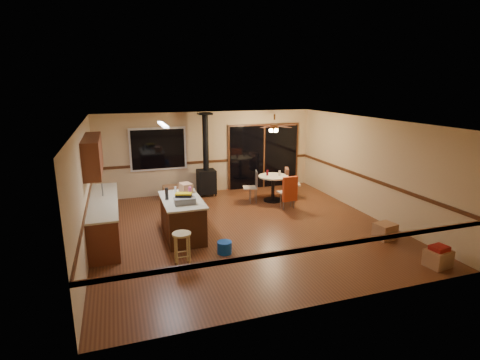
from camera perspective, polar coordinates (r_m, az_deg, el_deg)
name	(u,v)px	position (r m, az deg, el deg)	size (l,w,h in m)	color
floor	(244,228)	(9.24, 0.59, -7.36)	(7.00, 7.00, 0.00)	#5D301A
ceiling	(244,122)	(8.63, 0.64, 8.90)	(7.00, 7.00, 0.00)	silver
wall_back	(209,152)	(12.14, -4.80, 4.22)	(7.00, 7.00, 0.00)	tan
wall_front	(320,229)	(5.80, 12.07, -7.36)	(7.00, 7.00, 0.00)	tan
wall_left	(85,190)	(8.42, -22.53, -1.35)	(7.00, 7.00, 0.00)	tan
wall_right	(369,167)	(10.50, 18.99, 1.90)	(7.00, 7.00, 0.00)	tan
chair_rail	(244,189)	(8.92, 0.61, -1.38)	(7.00, 7.00, 0.08)	#482512
window	(158,149)	(11.79, -12.36, 4.63)	(1.72, 0.10, 1.32)	black
sliding_door	(264,157)	(12.71, 3.64, 3.56)	(2.52, 0.10, 2.10)	black
lower_cabinets	(105,219)	(9.13, -19.94, -5.66)	(0.60, 3.00, 0.86)	brown
countertop	(103,201)	(8.99, -20.19, -2.96)	(0.64, 3.04, 0.04)	beige
upper_cabinets	(93,155)	(8.96, -21.51, 3.59)	(0.35, 2.00, 0.80)	brown
kitchen_island	(182,217)	(8.74, -8.78, -5.67)	(0.88, 1.68, 0.90)	#3C1E0F
wood_stove	(206,173)	(11.78, -5.17, 1.07)	(0.55, 0.50, 2.52)	black
ceiling_fan	(274,128)	(10.96, 5.26, 7.95)	(0.24, 0.24, 0.55)	brown
fluorescent_strip	(163,125)	(8.52, -11.68, 8.27)	(0.10, 1.20, 0.04)	white
toolbox_grey	(185,201)	(8.20, -8.41, -3.18)	(0.45, 0.25, 0.14)	slate
toolbox_black	(184,198)	(8.29, -8.57, -2.80)	(0.35, 0.18, 0.19)	black
toolbox_yellow_lid	(184,194)	(8.26, -8.60, -2.07)	(0.35, 0.19, 0.03)	gold
box_on_island	(186,188)	(9.09, -8.24, -1.17)	(0.24, 0.33, 0.22)	#A27048
bottle_dark	(167,194)	(8.58, -11.11, -2.07)	(0.08, 0.08, 0.27)	black
bottle_pink	(190,192)	(8.73, -7.63, -1.78)	(0.07, 0.07, 0.23)	#D84C8C
bottle_white	(175,190)	(9.05, -9.81, -1.50)	(0.05, 0.05, 0.16)	white
bar_stool	(182,249)	(7.43, -8.80, -10.36)	(0.36, 0.36, 0.66)	tan
blue_bucket	(225,247)	(7.92, -2.37, -10.23)	(0.31, 0.31, 0.26)	#0C47B4
dining_table	(273,184)	(11.27, 5.06, -0.58)	(0.89, 0.89, 0.78)	black
glass_red	(267,173)	(11.22, 4.19, 1.13)	(0.06, 0.06, 0.17)	#590C14
glass_cream	(280,173)	(11.22, 6.04, 1.05)	(0.07, 0.07, 0.15)	beige
chair_left	(254,183)	(11.10, 2.08, -0.45)	(0.49, 0.49, 0.51)	tan
chair_near	(290,189)	(10.53, 7.56, -1.34)	(0.46, 0.50, 0.70)	tan
chair_right	(287,179)	(11.57, 7.25, 0.09)	(0.58, 0.56, 0.70)	tan
box_under_window	(171,192)	(11.77, -10.42, -1.80)	(0.49, 0.39, 0.39)	#A27048
box_corner_a	(438,258)	(8.30, 27.94, -10.47)	(0.44, 0.37, 0.34)	#A27048
box_corner_b	(385,231)	(9.22, 21.22, -7.26)	(0.44, 0.38, 0.36)	#A27048
box_small_red	(439,248)	(8.22, 28.11, -9.13)	(0.32, 0.26, 0.08)	maroon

